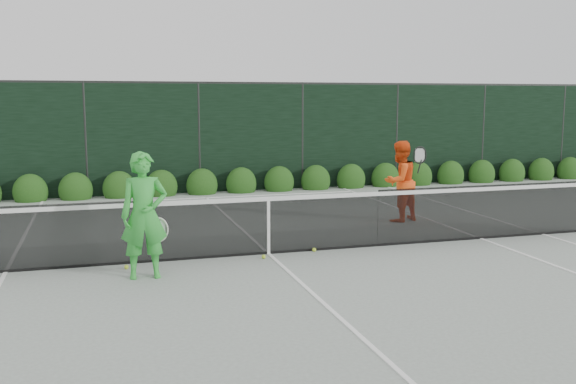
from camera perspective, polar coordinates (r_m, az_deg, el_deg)
name	(u,v)px	position (r m, az deg, el deg)	size (l,w,h in m)	color
ground	(269,254)	(10.90, -1.74, -5.53)	(80.00, 80.00, 0.00)	gray
tennis_net	(267,223)	(10.77, -1.87, -2.79)	(12.90, 0.10, 1.07)	black
player_woman	(144,215)	(9.54, -12.66, -2.04)	(0.69, 0.45, 1.85)	green
player_man	(400,181)	(13.82, 9.91, 0.94)	(1.02, 0.92, 1.72)	#FF5015
court_lines	(269,254)	(10.89, -1.74, -5.49)	(11.03, 23.83, 0.01)	white
windscreen_fence	(323,186)	(8.06, 3.15, 0.51)	(32.00, 21.07, 3.06)	black
hedge_row	(202,185)	(17.75, -7.65, 0.58)	(31.66, 0.65, 0.94)	#15370F
tennis_balls	(238,258)	(10.55, -4.45, -5.83)	(3.21, 0.31, 0.07)	#BCDA30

